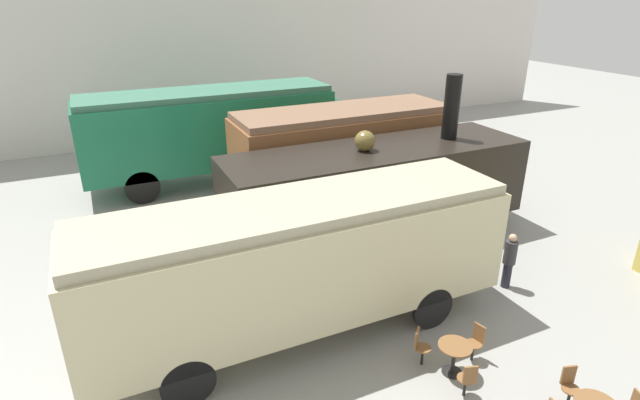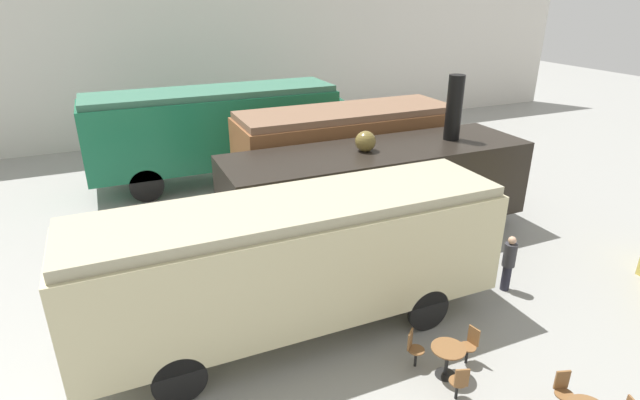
# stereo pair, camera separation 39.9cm
# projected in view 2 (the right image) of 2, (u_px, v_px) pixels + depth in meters

# --- Properties ---
(ground_plane) EXTENTS (80.00, 80.00, 0.00)m
(ground_plane) POSITION_uv_depth(u_px,v_px,m) (373.00, 251.00, 15.70)
(ground_plane) COLOR gray
(backdrop_wall) EXTENTS (44.00, 0.15, 9.00)m
(backdrop_wall) POSITION_uv_depth(u_px,v_px,m) (237.00, 52.00, 26.93)
(backdrop_wall) COLOR silver
(backdrop_wall) RESTS_ON ground_plane
(streamlined_locomotive) EXTENTS (12.15, 2.76, 3.89)m
(streamlined_locomotive) POSITION_uv_depth(u_px,v_px,m) (234.00, 125.00, 21.01)
(streamlined_locomotive) COLOR #196B47
(streamlined_locomotive) RESTS_ON ground_plane
(passenger_coach_wooden) EXTENTS (8.17, 2.82, 3.59)m
(passenger_coach_wooden) POSITION_uv_depth(u_px,v_px,m) (346.00, 148.00, 18.78)
(passenger_coach_wooden) COLOR brown
(passenger_coach_wooden) RESTS_ON ground_plane
(steam_locomotive) EXTENTS (9.89, 2.87, 5.13)m
(steam_locomotive) POSITION_uv_depth(u_px,v_px,m) (378.00, 185.00, 15.97)
(steam_locomotive) COLOR black
(steam_locomotive) RESTS_ON ground_plane
(passenger_coach_vintage) EXTENTS (9.70, 2.48, 3.41)m
(passenger_coach_vintage) POSITION_uv_depth(u_px,v_px,m) (296.00, 257.00, 11.24)
(passenger_coach_vintage) COLOR beige
(passenger_coach_vintage) RESTS_ON ground_plane
(cafe_table_mid) EXTENTS (0.72, 0.72, 0.72)m
(cafe_table_mid) POSITION_uv_depth(u_px,v_px,m) (448.00, 355.00, 10.46)
(cafe_table_mid) COLOR black
(cafe_table_mid) RESTS_ON ground_plane
(cafe_chair_2) EXTENTS (0.37, 0.39, 0.87)m
(cafe_chair_2) POSITION_uv_depth(u_px,v_px,m) (563.00, 389.00, 9.60)
(cafe_chair_2) COLOR black
(cafe_chair_2) RESTS_ON ground_plane
(cafe_chair_4) EXTENTS (0.38, 0.36, 0.87)m
(cafe_chair_4) POSITION_uv_depth(u_px,v_px,m) (470.00, 343.00, 10.85)
(cafe_chair_4) COLOR black
(cafe_chair_4) RESTS_ON ground_plane
(cafe_chair_5) EXTENTS (0.40, 0.40, 0.87)m
(cafe_chair_5) POSITION_uv_depth(u_px,v_px,m) (413.00, 346.00, 10.75)
(cafe_chair_5) COLOR black
(cafe_chair_5) RESTS_ON ground_plane
(cafe_chair_6) EXTENTS (0.37, 0.39, 0.87)m
(cafe_chair_6) POSITION_uv_depth(u_px,v_px,m) (460.00, 381.00, 9.79)
(cafe_chair_6) COLOR black
(cafe_chair_6) RESTS_ON ground_plane
(visitor_person) EXTENTS (0.34, 0.34, 1.62)m
(visitor_person) POSITION_uv_depth(u_px,v_px,m) (509.00, 261.00, 13.37)
(visitor_person) COLOR #262633
(visitor_person) RESTS_ON ground_plane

